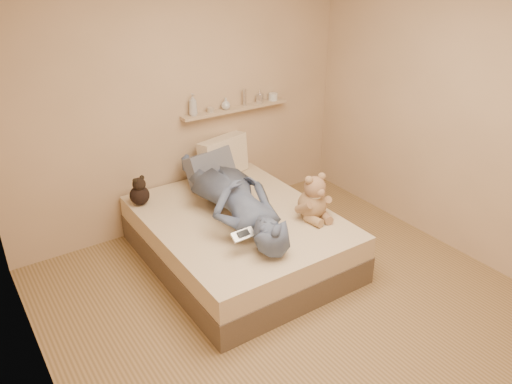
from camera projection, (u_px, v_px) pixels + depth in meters
room at (310, 161)px, 3.33m from camera, size 3.80×3.80×3.80m
bed at (239, 238)px, 4.51m from camera, size 1.50×1.90×0.45m
game_console at (243, 235)px, 3.80m from camera, size 0.19×0.08×0.06m
teddy_bear at (314, 200)px, 4.29m from camera, size 0.35×0.34×0.42m
dark_plush at (139, 192)px, 4.55m from camera, size 0.18×0.18×0.28m
pillow_cream at (223, 157)px, 5.10m from camera, size 0.58×0.32×0.41m
pillow_grey at (211, 169)px, 4.90m from camera, size 0.54×0.36×0.37m
person at (233, 196)px, 4.31m from camera, size 0.81×1.71×0.39m
wall_shelf at (236, 109)px, 5.06m from camera, size 1.20×0.12×0.03m
shelf_bottles at (227, 102)px, 4.98m from camera, size 1.04×0.13×0.21m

